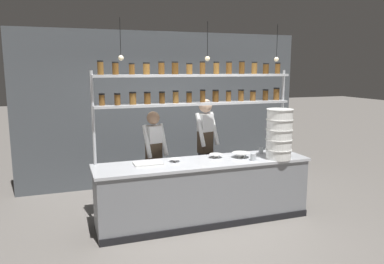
{
  "coord_description": "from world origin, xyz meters",
  "views": [
    {
      "loc": [
        -1.94,
        -4.99,
        2.27
      ],
      "look_at": [
        -0.11,
        0.2,
        1.33
      ],
      "focal_mm": 35.0,
      "sensor_mm": 36.0,
      "label": 1
    }
  ],
  "objects_px": {
    "prep_bowl_near_left": "(175,160)",
    "serving_cup_by_board": "(253,157)",
    "prep_bowl_center_back": "(241,155)",
    "chef_left": "(154,154)",
    "chef_center": "(205,142)",
    "spice_shelf_unit": "(197,91)",
    "cutting_board": "(148,163)",
    "serving_cup_front": "(261,150)",
    "container_stack": "(279,134)",
    "prep_bowl_center_front": "(216,156)"
  },
  "relations": [
    {
      "from": "prep_bowl_center_front",
      "to": "serving_cup_by_board",
      "type": "height_order",
      "value": "serving_cup_by_board"
    },
    {
      "from": "container_stack",
      "to": "prep_bowl_near_left",
      "type": "distance_m",
      "value": 1.6
    },
    {
      "from": "serving_cup_by_board",
      "to": "chef_center",
      "type": "bearing_deg",
      "value": 110.02
    },
    {
      "from": "serving_cup_by_board",
      "to": "spice_shelf_unit",
      "type": "bearing_deg",
      "value": 142.5
    },
    {
      "from": "chef_center",
      "to": "cutting_board",
      "type": "xyz_separation_m",
      "value": [
        -1.15,
        -0.7,
        -0.1
      ]
    },
    {
      "from": "spice_shelf_unit",
      "to": "chef_left",
      "type": "height_order",
      "value": "spice_shelf_unit"
    },
    {
      "from": "prep_bowl_center_front",
      "to": "serving_cup_by_board",
      "type": "bearing_deg",
      "value": -37.76
    },
    {
      "from": "prep_bowl_near_left",
      "to": "serving_cup_by_board",
      "type": "xyz_separation_m",
      "value": [
        1.12,
        -0.32,
        0.03
      ]
    },
    {
      "from": "chef_center",
      "to": "prep_bowl_center_back",
      "type": "xyz_separation_m",
      "value": [
        0.28,
        -0.77,
        -0.07
      ]
    },
    {
      "from": "prep_bowl_center_front",
      "to": "serving_cup_by_board",
      "type": "relative_size",
      "value": 1.97
    },
    {
      "from": "prep_bowl_center_back",
      "to": "serving_cup_front",
      "type": "xyz_separation_m",
      "value": [
        0.43,
        0.15,
        0.01
      ]
    },
    {
      "from": "prep_bowl_near_left",
      "to": "prep_bowl_center_back",
      "type": "distance_m",
      "value": 1.04
    },
    {
      "from": "chef_center",
      "to": "serving_cup_front",
      "type": "distance_m",
      "value": 0.95
    },
    {
      "from": "cutting_board",
      "to": "prep_bowl_center_back",
      "type": "xyz_separation_m",
      "value": [
        1.44,
        -0.08,
        0.03
      ]
    },
    {
      "from": "serving_cup_by_board",
      "to": "serving_cup_front",
      "type": "bearing_deg",
      "value": 47.7
    },
    {
      "from": "prep_bowl_center_front",
      "to": "serving_cup_front",
      "type": "xyz_separation_m",
      "value": [
        0.79,
        0.03,
        0.02
      ]
    },
    {
      "from": "prep_bowl_center_back",
      "to": "prep_bowl_near_left",
      "type": "bearing_deg",
      "value": 175.38
    },
    {
      "from": "chef_left",
      "to": "serving_cup_by_board",
      "type": "xyz_separation_m",
      "value": [
        1.29,
        -0.89,
        0.06
      ]
    },
    {
      "from": "cutting_board",
      "to": "chef_center",
      "type": "bearing_deg",
      "value": 31.09
    },
    {
      "from": "chef_left",
      "to": "chef_center",
      "type": "bearing_deg",
      "value": -7.04
    },
    {
      "from": "prep_bowl_center_back",
      "to": "serving_cup_by_board",
      "type": "distance_m",
      "value": 0.25
    },
    {
      "from": "prep_bowl_near_left",
      "to": "chef_left",
      "type": "bearing_deg",
      "value": 106.97
    },
    {
      "from": "chef_center",
      "to": "serving_cup_by_board",
      "type": "xyz_separation_m",
      "value": [
        0.37,
        -1.01,
        -0.06
      ]
    },
    {
      "from": "prep_bowl_near_left",
      "to": "serving_cup_front",
      "type": "distance_m",
      "value": 1.46
    },
    {
      "from": "prep_bowl_center_back",
      "to": "serving_cup_front",
      "type": "distance_m",
      "value": 0.45
    },
    {
      "from": "chef_center",
      "to": "cutting_board",
      "type": "distance_m",
      "value": 1.35
    },
    {
      "from": "container_stack",
      "to": "cutting_board",
      "type": "relative_size",
      "value": 1.89
    },
    {
      "from": "spice_shelf_unit",
      "to": "prep_bowl_center_front",
      "type": "xyz_separation_m",
      "value": [
        0.25,
        -0.19,
        -0.98
      ]
    },
    {
      "from": "prep_bowl_center_front",
      "to": "prep_bowl_center_back",
      "type": "distance_m",
      "value": 0.39
    },
    {
      "from": "spice_shelf_unit",
      "to": "prep_bowl_near_left",
      "type": "bearing_deg",
      "value": -152.12
    },
    {
      "from": "chef_left",
      "to": "container_stack",
      "type": "height_order",
      "value": "container_stack"
    },
    {
      "from": "spice_shelf_unit",
      "to": "serving_cup_front",
      "type": "bearing_deg",
      "value": -8.61
    },
    {
      "from": "container_stack",
      "to": "cutting_board",
      "type": "distance_m",
      "value": 2.0
    },
    {
      "from": "cutting_board",
      "to": "serving_cup_front",
      "type": "height_order",
      "value": "serving_cup_front"
    },
    {
      "from": "container_stack",
      "to": "spice_shelf_unit",
      "type": "bearing_deg",
      "value": 153.22
    },
    {
      "from": "prep_bowl_near_left",
      "to": "serving_cup_by_board",
      "type": "distance_m",
      "value": 1.16
    },
    {
      "from": "container_stack",
      "to": "serving_cup_front",
      "type": "xyz_separation_m",
      "value": [
        -0.07,
        0.4,
        -0.33
      ]
    },
    {
      "from": "chef_center",
      "to": "prep_bowl_center_front",
      "type": "xyz_separation_m",
      "value": [
        -0.08,
        -0.66,
        -0.08
      ]
    },
    {
      "from": "spice_shelf_unit",
      "to": "serving_cup_by_board",
      "type": "xyz_separation_m",
      "value": [
        0.7,
        -0.54,
        -0.95
      ]
    },
    {
      "from": "chef_center",
      "to": "container_stack",
      "type": "height_order",
      "value": "chef_center"
    },
    {
      "from": "serving_cup_front",
      "to": "prep_bowl_near_left",
      "type": "bearing_deg",
      "value": -177.53
    },
    {
      "from": "spice_shelf_unit",
      "to": "prep_bowl_center_back",
      "type": "relative_size",
      "value": 11.16
    },
    {
      "from": "chef_center",
      "to": "cutting_board",
      "type": "bearing_deg",
      "value": -164.18
    },
    {
      "from": "prep_bowl_center_front",
      "to": "prep_bowl_center_back",
      "type": "height_order",
      "value": "prep_bowl_center_back"
    },
    {
      "from": "chef_center",
      "to": "serving_cup_by_board",
      "type": "bearing_deg",
      "value": -85.25
    },
    {
      "from": "serving_cup_front",
      "to": "chef_left",
      "type": "bearing_deg",
      "value": 162.69
    },
    {
      "from": "cutting_board",
      "to": "prep_bowl_center_front",
      "type": "distance_m",
      "value": 1.07
    },
    {
      "from": "serving_cup_by_board",
      "to": "prep_bowl_near_left",
      "type": "bearing_deg",
      "value": 164.23
    },
    {
      "from": "cutting_board",
      "to": "serving_cup_by_board",
      "type": "relative_size",
      "value": 3.81
    },
    {
      "from": "container_stack",
      "to": "cutting_board",
      "type": "xyz_separation_m",
      "value": [
        -1.93,
        0.33,
        -0.37
      ]
    }
  ]
}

